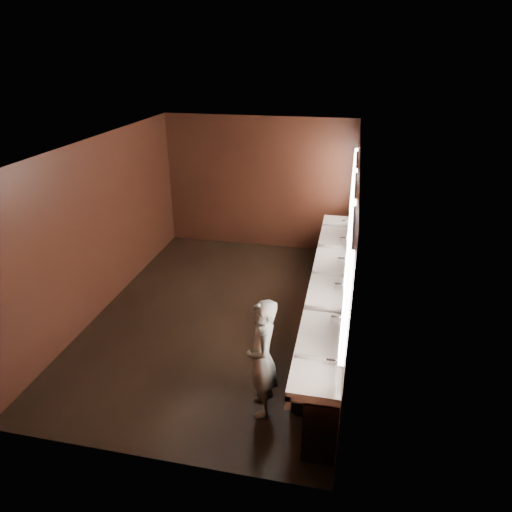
% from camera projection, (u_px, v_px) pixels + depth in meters
% --- Properties ---
extents(floor, '(6.00, 6.00, 0.00)m').
position_uv_depth(floor, '(222.00, 313.00, 7.60)').
color(floor, black).
rests_on(floor, ground).
extents(ceiling, '(4.00, 6.00, 0.02)m').
position_uv_depth(ceiling, '(216.00, 144.00, 6.43)').
color(ceiling, '#2D2D2B').
rests_on(ceiling, wall_back).
extents(wall_back, '(4.00, 0.02, 2.80)m').
position_uv_depth(wall_back, '(258.00, 184.00, 9.69)').
color(wall_back, black).
rests_on(wall_back, floor).
extents(wall_front, '(4.00, 0.02, 2.80)m').
position_uv_depth(wall_front, '(132.00, 352.00, 4.35)').
color(wall_front, black).
rests_on(wall_front, floor).
extents(wall_left, '(0.02, 6.00, 2.80)m').
position_uv_depth(wall_left, '(101.00, 226.00, 7.39)').
color(wall_left, black).
rests_on(wall_left, floor).
extents(wall_right, '(0.02, 6.00, 2.80)m').
position_uv_depth(wall_right, '(351.00, 246.00, 6.64)').
color(wall_right, black).
rests_on(wall_right, floor).
extents(sink_counter, '(0.55, 5.40, 1.01)m').
position_uv_depth(sink_counter, '(332.00, 299.00, 7.06)').
color(sink_counter, black).
rests_on(sink_counter, floor).
extents(mirror_band, '(0.06, 5.03, 1.15)m').
position_uv_depth(mirror_band, '(352.00, 224.00, 6.50)').
color(mirror_band, white).
rests_on(mirror_band, wall_right).
extents(person, '(0.50, 0.63, 1.51)m').
position_uv_depth(person, '(262.00, 358.00, 5.29)').
color(person, '#83BFC4').
rests_on(person, floor).
extents(trash_bin, '(0.36, 0.36, 0.53)m').
position_uv_depth(trash_bin, '(304.00, 390.00, 5.52)').
color(trash_bin, black).
rests_on(trash_bin, floor).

